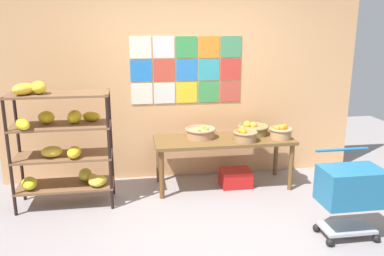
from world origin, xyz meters
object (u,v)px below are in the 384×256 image
(fruit_basket_right, at_px, (245,135))
(fruit_basket_centre, at_px, (201,132))
(banana_shelf_unit, at_px, (59,139))
(fruit_basket_back_left, at_px, (253,129))
(display_table, at_px, (223,144))
(fruit_basket_left, at_px, (281,132))
(produce_crate_under_table, at_px, (236,178))
(shopping_cart, at_px, (351,189))

(fruit_basket_right, distance_m, fruit_basket_centre, 0.56)
(banana_shelf_unit, distance_m, fruit_basket_back_left, 2.41)
(display_table, height_order, fruit_basket_left, fruit_basket_left)
(banana_shelf_unit, bearing_deg, produce_crate_under_table, 6.37)
(fruit_basket_right, bearing_deg, shopping_cart, -62.08)
(fruit_basket_back_left, distance_m, produce_crate_under_table, 0.68)
(fruit_basket_centre, xyz_separation_m, produce_crate_under_table, (0.45, -0.10, -0.61))
(display_table, height_order, fruit_basket_centre, fruit_basket_centre)
(display_table, xyz_separation_m, produce_crate_under_table, (0.16, -0.03, -0.46))
(display_table, height_order, fruit_basket_right, fruit_basket_right)
(fruit_basket_right, bearing_deg, fruit_basket_left, 6.43)
(fruit_basket_centre, relative_size, fruit_basket_back_left, 0.95)
(banana_shelf_unit, height_order, fruit_basket_left, banana_shelf_unit)
(display_table, bearing_deg, fruit_basket_centre, 166.07)
(fruit_basket_right, height_order, produce_crate_under_table, fruit_basket_right)
(produce_crate_under_table, relative_size, shopping_cart, 0.46)
(fruit_basket_right, relative_size, fruit_basket_centre, 0.78)
(banana_shelf_unit, xyz_separation_m, produce_crate_under_table, (2.12, 0.24, -0.69))
(fruit_basket_right, distance_m, fruit_basket_left, 0.49)
(display_table, bearing_deg, fruit_basket_right, -35.54)
(banana_shelf_unit, height_order, fruit_basket_right, banana_shelf_unit)
(fruit_basket_right, xyz_separation_m, fruit_basket_left, (0.49, 0.05, 0.01))
(fruit_basket_back_left, bearing_deg, fruit_basket_left, -39.23)
(fruit_basket_right, relative_size, produce_crate_under_table, 0.78)
(display_table, distance_m, produce_crate_under_table, 0.49)
(banana_shelf_unit, height_order, produce_crate_under_table, banana_shelf_unit)
(fruit_basket_left, relative_size, fruit_basket_back_left, 0.71)
(fruit_basket_left, height_order, fruit_basket_back_left, fruit_basket_left)
(display_table, distance_m, fruit_basket_centre, 0.33)
(produce_crate_under_table, height_order, shopping_cart, shopping_cart)
(banana_shelf_unit, distance_m, fruit_basket_centre, 1.71)
(fruit_basket_centre, relative_size, shopping_cart, 0.45)
(banana_shelf_unit, relative_size, fruit_basket_right, 4.82)
(fruit_basket_left, xyz_separation_m, produce_crate_under_table, (-0.55, 0.08, -0.62))
(fruit_basket_left, distance_m, fruit_basket_back_left, 0.38)
(produce_crate_under_table, distance_m, shopping_cart, 1.65)
(display_table, xyz_separation_m, fruit_basket_back_left, (0.42, 0.13, 0.14))
(fruit_basket_right, bearing_deg, fruit_basket_back_left, 56.51)
(shopping_cart, bearing_deg, fruit_basket_back_left, 109.05)
(fruit_basket_right, distance_m, shopping_cart, 1.47)
(fruit_basket_right, relative_size, shopping_cart, 0.36)
(banana_shelf_unit, distance_m, shopping_cart, 3.11)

